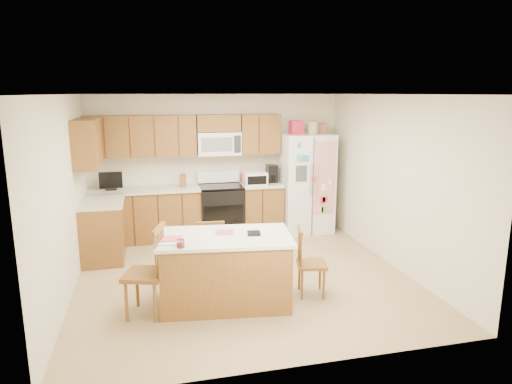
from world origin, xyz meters
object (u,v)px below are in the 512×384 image
object	(u,v)px
stove	(221,210)
windsor_chair_left	(147,273)
windsor_chair_back	(211,252)
refrigerator	(306,182)
island	(225,269)
windsor_chair_right	(310,263)

from	to	relation	value
stove	windsor_chair_left	distance (m)	3.08
windsor_chair_back	refrigerator	bearing A→B (deg)	43.67
island	windsor_chair_back	world-z (taller)	island
windsor_chair_right	island	bearing A→B (deg)	179.67
windsor_chair_left	windsor_chair_right	distance (m)	2.00
windsor_chair_left	windsor_chair_right	bearing A→B (deg)	2.19
windsor_chair_left	windsor_chair_right	size ratio (longest dim) A/B	1.21
windsor_chair_back	windsor_chair_right	distance (m)	1.36
stove	island	size ratio (longest dim) A/B	0.67
stove	windsor_chair_back	world-z (taller)	stove
refrigerator	island	world-z (taller)	refrigerator
windsor_chair_left	stove	bearing A→B (deg)	64.98
island	windsor_chair_left	bearing A→B (deg)	-174.87
refrigerator	windsor_chair_back	bearing A→B (deg)	-136.33
island	windsor_chair_left	world-z (taller)	windsor_chair_left
refrigerator	island	size ratio (longest dim) A/B	1.22
stove	refrigerator	xyz separation A→B (m)	(1.57, -0.06, 0.45)
refrigerator	windsor_chair_right	distance (m)	2.84
stove	windsor_chair_back	distance (m)	2.06
island	windsor_chair_back	distance (m)	0.71
island	stove	bearing A→B (deg)	81.94
refrigerator	windsor_chair_back	distance (m)	2.86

